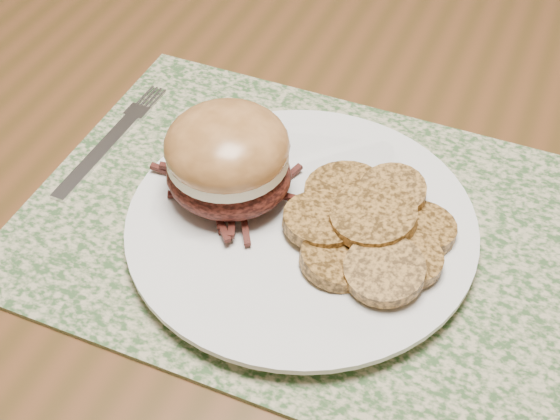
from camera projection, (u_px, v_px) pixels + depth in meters
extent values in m
cube|color=brown|center=(199.00, 103.00, 0.78)|extent=(1.50, 0.90, 0.04)
cube|color=#35552B|center=(308.00, 226.00, 0.63)|extent=(0.45, 0.33, 0.00)
cylinder|color=white|center=(301.00, 227.00, 0.62)|extent=(0.26, 0.26, 0.02)
ellipsoid|color=black|center=(229.00, 174.00, 0.62)|extent=(0.11, 0.11, 0.04)
cylinder|color=#F0E6C5|center=(228.00, 156.00, 0.60)|extent=(0.11, 0.11, 0.01)
ellipsoid|color=#A86B37|center=(227.00, 146.00, 0.60)|extent=(0.11, 0.11, 0.05)
cylinder|color=#9F6B2E|center=(346.00, 192.00, 0.62)|extent=(0.09, 0.09, 0.02)
cylinder|color=#9F6B2E|center=(393.00, 192.00, 0.62)|extent=(0.07, 0.07, 0.02)
cylinder|color=#9F6B2E|center=(418.00, 228.00, 0.60)|extent=(0.08, 0.08, 0.02)
cylinder|color=#9F6B2E|center=(321.00, 221.00, 0.60)|extent=(0.08, 0.08, 0.02)
cylinder|color=#9F6B2E|center=(374.00, 215.00, 0.59)|extent=(0.08, 0.08, 0.02)
cylinder|color=#9F6B2E|center=(408.00, 258.00, 0.57)|extent=(0.07, 0.07, 0.02)
cylinder|color=#9F6B2E|center=(338.00, 260.00, 0.57)|extent=(0.08, 0.08, 0.02)
cylinder|color=#9F6B2E|center=(384.00, 270.00, 0.56)|extent=(0.06, 0.06, 0.02)
cube|color=silver|center=(96.00, 156.00, 0.68)|extent=(0.02, 0.12, 0.00)
cube|color=silver|center=(137.00, 112.00, 0.73)|extent=(0.02, 0.02, 0.00)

